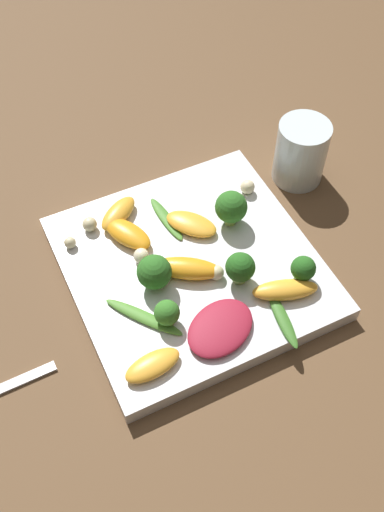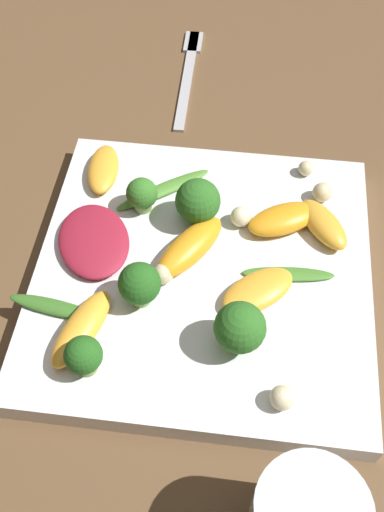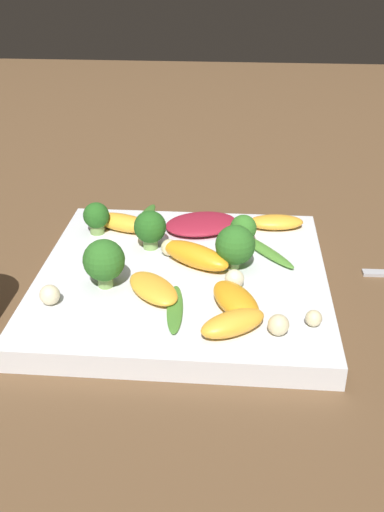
{
  "view_description": "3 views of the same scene",
  "coord_description": "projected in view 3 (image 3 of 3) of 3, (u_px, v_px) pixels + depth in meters",
  "views": [
    {
      "loc": [
        -0.18,
        -0.37,
        0.59
      ],
      "look_at": [
        0.0,
        0.0,
        0.03
      ],
      "focal_mm": 42.0,
      "sensor_mm": 36.0,
      "label": 1
    },
    {
      "loc": [
        0.29,
        0.03,
        0.43
      ],
      "look_at": [
        0.0,
        -0.01,
        0.04
      ],
      "focal_mm": 42.0,
      "sensor_mm": 36.0,
      "label": 2
    },
    {
      "loc": [
        -0.05,
        0.51,
        0.31
      ],
      "look_at": [
        -0.01,
        -0.01,
        0.03
      ],
      "focal_mm": 42.0,
      "sensor_mm": 36.0,
      "label": 3
    }
  ],
  "objects": [
    {
      "name": "plate",
      "position": [
        183.0,
        280.0,
        0.59
      ],
      "size": [
        0.28,
        0.28,
        0.02
      ],
      "color": "white",
      "rests_on": "ground_plane"
    },
    {
      "name": "macadamia_nut_0",
      "position": [
        278.0,
        325.0,
        0.49
      ],
      "size": [
        0.02,
        0.02,
        0.02
      ],
      "color": "beige",
      "rests_on": "plate"
    },
    {
      "name": "broccoli_floret_1",
      "position": [
        243.0,
        229.0,
        0.63
      ],
      "size": [
        0.03,
        0.03,
        0.03
      ],
      "color": "#84AD5B",
      "rests_on": "plate"
    },
    {
      "name": "orange_segment_0",
      "position": [
        153.0,
        288.0,
        0.54
      ],
      "size": [
        0.07,
        0.07,
        0.01
      ],
      "color": "#FCAD33",
      "rests_on": "plate"
    },
    {
      "name": "ground_plane",
      "position": [
        183.0,
        290.0,
        0.6
      ],
      "size": [
        2.4,
        2.4,
        0.0
      ],
      "primitive_type": "plane",
      "color": "brown"
    },
    {
      "name": "orange_segment_2",
      "position": [
        195.0,
        255.0,
        0.59
      ],
      "size": [
        0.08,
        0.07,
        0.02
      ],
      "color": "orange",
      "rests_on": "plate"
    },
    {
      "name": "macadamia_nut_2",
      "position": [
        169.0,
        247.0,
        0.61
      ],
      "size": [
        0.02,
        0.02,
        0.02
      ],
      "color": "beige",
      "rests_on": "plate"
    },
    {
      "name": "orange_segment_4",
      "position": [
        236.0,
        301.0,
        0.52
      ],
      "size": [
        0.06,
        0.07,
        0.02
      ],
      "color": "orange",
      "rests_on": "plate"
    },
    {
      "name": "broccoli_floret_3",
      "position": [
        104.0,
        261.0,
        0.55
      ],
      "size": [
        0.04,
        0.04,
        0.05
      ],
      "color": "#84AD5B",
      "rests_on": "plate"
    },
    {
      "name": "macadamia_nut_3",
      "position": [
        314.0,
        318.0,
        0.5
      ],
      "size": [
        0.01,
        0.01,
        0.01
      ],
      "color": "beige",
      "rests_on": "plate"
    },
    {
      "name": "broccoli_floret_4",
      "position": [
        96.0,
        217.0,
        0.65
      ],
      "size": [
        0.03,
        0.03,
        0.04
      ],
      "color": "#7A9E51",
      "rests_on": "plate"
    },
    {
      "name": "orange_segment_3",
      "position": [
        123.0,
        223.0,
        0.66
      ],
      "size": [
        0.08,
        0.05,
        0.02
      ],
      "color": "#FCAD33",
      "rests_on": "plate"
    },
    {
      "name": "macadamia_nut_1",
      "position": [
        50.0,
        295.0,
        0.53
      ],
      "size": [
        0.02,
        0.02,
        0.02
      ],
      "color": "beige",
      "rests_on": "plate"
    },
    {
      "name": "orange_segment_1",
      "position": [
        233.0,
        323.0,
        0.49
      ],
      "size": [
        0.06,
        0.05,
        0.02
      ],
      "color": "#FCAD33",
      "rests_on": "plate"
    },
    {
      "name": "radicchio_leaf_0",
      "position": [
        201.0,
        224.0,
        0.67
      ],
      "size": [
        0.1,
        0.09,
        0.01
      ],
      "color": "maroon",
      "rests_on": "plate"
    },
    {
      "name": "macadamia_nut_4",
      "position": [
        234.0,
        279.0,
        0.56
      ],
      "size": [
        0.02,
        0.02,
        0.02
      ],
      "color": "beige",
      "rests_on": "plate"
    },
    {
      "name": "orange_segment_5",
      "position": [
        276.0,
        222.0,
        0.67
      ],
      "size": [
        0.06,
        0.03,
        0.01
      ],
      "color": "#FCAD33",
      "rests_on": "plate"
    },
    {
      "name": "arugula_sprig_0",
      "position": [
        263.0,
        249.0,
        0.62
      ],
      "size": [
        0.07,
        0.09,
        0.01
      ],
      "color": "#518E33",
      "rests_on": "plate"
    },
    {
      "name": "arugula_sprig_1",
      "position": [
        178.0,
        309.0,
        0.52
      ],
      "size": [
        0.02,
        0.08,
        0.0
      ],
      "color": "#47842D",
      "rests_on": "plate"
    },
    {
      "name": "broccoli_floret_0",
      "position": [
        150.0,
        228.0,
        0.62
      ],
      "size": [
        0.03,
        0.03,
        0.04
      ],
      "color": "#84AD5B",
      "rests_on": "plate"
    },
    {
      "name": "arugula_sprig_2",
      "position": [
        144.0,
        218.0,
        0.69
      ],
      "size": [
        0.03,
        0.08,
        0.01
      ],
      "color": "#3D7528",
      "rests_on": "plate"
    },
    {
      "name": "broccoli_floret_2",
      "position": [
        235.0,
        245.0,
        0.58
      ],
      "size": [
        0.04,
        0.04,
        0.04
      ],
      "color": "#84AD5B",
      "rests_on": "plate"
    }
  ]
}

